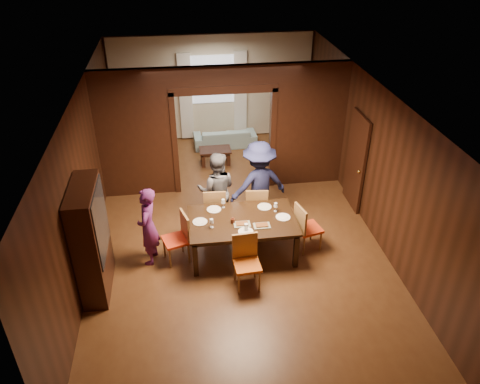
{
  "coord_description": "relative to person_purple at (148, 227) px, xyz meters",
  "views": [
    {
      "loc": [
        -0.95,
        -7.9,
        5.66
      ],
      "look_at": [
        0.08,
        -0.4,
        1.05
      ],
      "focal_mm": 35.0,
      "sensor_mm": 36.0,
      "label": 1
    }
  ],
  "objects": [
    {
      "name": "curtain_right",
      "position": [
        2.4,
        5.3,
        0.49
      ],
      "size": [
        0.35,
        0.06,
        2.4
      ],
      "primitive_type": "cube",
      "color": "white",
      "rests_on": "back_wall"
    },
    {
      "name": "wineglass_left",
      "position": [
        1.13,
        -0.17,
        0.09
      ],
      "size": [
        0.08,
        0.08,
        0.18
      ],
      "primitive_type": null,
      "color": "silver",
      "rests_on": "dining_table"
    },
    {
      "name": "hutch",
      "position": [
        -0.88,
        -0.6,
        0.24
      ],
      "size": [
        0.4,
        1.2,
        2.0
      ],
      "primitive_type": "cube",
      "color": "black",
      "rests_on": "floor"
    },
    {
      "name": "wineglass_far",
      "position": [
        1.41,
        0.45,
        0.09
      ],
      "size": [
        0.08,
        0.08,
        0.18
      ],
      "primitive_type": null,
      "color": "white",
      "rests_on": "dining_table"
    },
    {
      "name": "person_grey",
      "position": [
        1.33,
        1.01,
        0.05
      ],
      "size": [
        0.87,
        0.72,
        1.64
      ],
      "primitive_type": "imported",
      "rotation": [
        0.0,
        0.0,
        3.01
      ],
      "color": "#4F5056",
      "rests_on": "floor"
    },
    {
      "name": "plate_far_r",
      "position": [
        2.19,
        0.36,
        0.0
      ],
      "size": [
        0.27,
        0.27,
        0.01
      ],
      "primitive_type": "cylinder",
      "color": "silver",
      "rests_on": "dining_table"
    },
    {
      "name": "condiment_jar",
      "position": [
        1.52,
        -0.08,
        0.05
      ],
      "size": [
        0.08,
        0.08,
        0.11
      ],
      "primitive_type": null,
      "color": "#461D10",
      "rests_on": "dining_table"
    },
    {
      "name": "chair_right",
      "position": [
        2.98,
        -0.02,
        -0.28
      ],
      "size": [
        0.53,
        0.53,
        0.97
      ],
      "primitive_type": null,
      "rotation": [
        0.0,
        0.0,
        1.82
      ],
      "color": "#E83F15",
      "rests_on": "floor"
    },
    {
      "name": "plate_right",
      "position": [
        2.47,
        -0.04,
        0.0
      ],
      "size": [
        0.27,
        0.27,
        0.01
      ],
      "primitive_type": "cylinder",
      "color": "white",
      "rests_on": "dining_table"
    },
    {
      "name": "chair_near",
      "position": [
        1.66,
        -0.92,
        -0.28
      ],
      "size": [
        0.47,
        0.47,
        0.97
      ],
      "primitive_type": null,
      "rotation": [
        0.0,
        0.0,
        0.06
      ],
      "color": "#D15913",
      "rests_on": "floor"
    },
    {
      "name": "plate_near",
      "position": [
        1.71,
        -0.39,
        0.0
      ],
      "size": [
        0.27,
        0.27,
        0.01
      ],
      "primitive_type": "cylinder",
      "color": "silver",
      "rests_on": "dining_table"
    },
    {
      "name": "room_walls",
      "position": [
        1.65,
        2.78,
        0.74
      ],
      "size": [
        5.52,
        9.01,
        2.9
      ],
      "color": "black",
      "rests_on": "floor"
    },
    {
      "name": "door_right",
      "position": [
        4.35,
        1.4,
        0.29
      ],
      "size": [
        0.06,
        0.9,
        2.1
      ],
      "primitive_type": "cube",
      "color": "black",
      "rests_on": "floor"
    },
    {
      "name": "chair_far_r",
      "position": [
        2.11,
        0.83,
        -0.28
      ],
      "size": [
        0.49,
        0.49,
        0.97
      ],
      "primitive_type": null,
      "rotation": [
        0.0,
        0.0,
        3.03
      ],
      "color": "orange",
      "rests_on": "floor"
    },
    {
      "name": "plate_far_l",
      "position": [
        1.22,
        0.4,
        0.0
      ],
      "size": [
        0.27,
        0.27,
        0.01
      ],
      "primitive_type": "cylinder",
      "color": "silver",
      "rests_on": "dining_table"
    },
    {
      "name": "chair_far_l",
      "position": [
        1.27,
        0.89,
        -0.28
      ],
      "size": [
        0.46,
        0.46,
        0.97
      ],
      "primitive_type": null,
      "rotation": [
        0.0,
        0.0,
        3.1
      ],
      "color": "#E24A15",
      "rests_on": "floor"
    },
    {
      "name": "floor",
      "position": [
        1.65,
        0.9,
        -0.76
      ],
      "size": [
        9.0,
        9.0,
        0.0
      ],
      "primitive_type": "plane",
      "color": "#542F17",
      "rests_on": "ground"
    },
    {
      "name": "plate_left",
      "position": [
        0.93,
        0.02,
        0.0
      ],
      "size": [
        0.27,
        0.27,
        0.01
      ],
      "primitive_type": "cylinder",
      "color": "silver",
      "rests_on": "dining_table"
    },
    {
      "name": "platter_a",
      "position": [
        1.68,
        -0.16,
        0.01
      ],
      "size": [
        0.3,
        0.2,
        0.04
      ],
      "primitive_type": "cube",
      "color": "gray",
      "rests_on": "dining_table"
    },
    {
      "name": "coffee_table",
      "position": [
        1.54,
        3.72,
        -0.56
      ],
      "size": [
        0.8,
        0.5,
        0.4
      ],
      "primitive_type": "cube",
      "color": "black",
      "rests_on": "floor"
    },
    {
      "name": "tumbler",
      "position": [
        1.73,
        -0.35,
        0.07
      ],
      "size": [
        0.07,
        0.07,
        0.14
      ],
      "primitive_type": "cylinder",
      "color": "white",
      "rests_on": "dining_table"
    },
    {
      "name": "dining_table",
      "position": [
        1.71,
        -0.0,
        -0.38
      ],
      "size": [
        1.98,
        1.23,
        0.76
      ],
      "primitive_type": "cube",
      "color": "black",
      "rests_on": "floor"
    },
    {
      "name": "platter_b",
      "position": [
        2.03,
        -0.26,
        0.01
      ],
      "size": [
        0.3,
        0.2,
        0.04
      ],
      "primitive_type": "cube",
      "color": "gray",
      "rests_on": "dining_table"
    },
    {
      "name": "person_navy",
      "position": [
        2.18,
        0.95,
        0.15
      ],
      "size": [
        1.32,
        0.95,
        1.84
      ],
      "primitive_type": "imported",
      "rotation": [
        0.0,
        0.0,
        3.39
      ],
      "color": "#181C3E",
      "rests_on": "floor"
    },
    {
      "name": "chair_left",
      "position": [
        0.47,
        -0.05,
        -0.28
      ],
      "size": [
        0.55,
        0.55,
        0.97
      ],
      "primitive_type": null,
      "rotation": [
        0.0,
        0.0,
        -1.27
      ],
      "color": "red",
      "rests_on": "floor"
    },
    {
      "name": "person_purple",
      "position": [
        0.0,
        0.0,
        0.0
      ],
      "size": [
        0.47,
        0.62,
        1.53
      ],
      "primitive_type": "imported",
      "rotation": [
        0.0,
        0.0,
        -1.77
      ],
      "color": "#612161",
      "rests_on": "floor"
    },
    {
      "name": "window_far",
      "position": [
        1.65,
        5.34,
        0.94
      ],
      "size": [
        1.2,
        0.03,
        1.3
      ],
      "primitive_type": "cube",
      "color": "silver",
      "rests_on": "back_wall"
    },
    {
      "name": "wineglass_right",
      "position": [
        2.37,
        0.19,
        0.09
      ],
      "size": [
        0.08,
        0.08,
        0.18
      ],
      "primitive_type": null,
      "color": "silver",
      "rests_on": "dining_table"
    },
    {
      "name": "curtain_left",
      "position": [
        0.9,
        5.3,
        0.49
      ],
      "size": [
        0.35,
        0.06,
        2.4
      ],
      "primitive_type": "cube",
      "color": "white",
      "rests_on": "back_wall"
    },
    {
      "name": "serving_bowl",
      "position": [
        1.76,
        0.07,
        0.03
      ],
      "size": [
        0.28,
        0.28,
        0.07
      ],
      "primitive_type": "imported",
      "color": "black",
      "rests_on": "dining_table"
    },
    {
      "name": "sofa",
      "position": [
        1.9,
        4.75,
        -0.52
      ],
      "size": [
        1.72,
        0.72,
        0.5
      ],
      "primitive_type": "imported",
      "rotation": [
        0.0,
        0.0,
        3.17
      ],
      "color": "#94BCC2",
      "rests_on": "floor"
    },
    {
      "name": "ceiling",
      "position": [
        1.65,
        0.9,
        2.14
      ],
      "size": [
        5.5,
        9.0,
        0.02
      ],
      "primitive_type": "cube",
      "color": "silver",
      "rests_on": "room_walls"
    }
  ]
}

